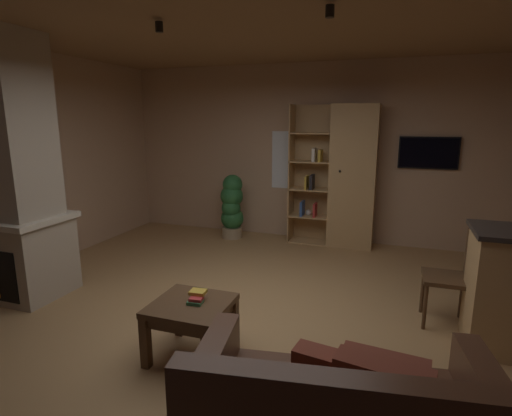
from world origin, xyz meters
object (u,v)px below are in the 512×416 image
Objects in this scene: table_book_2 at (198,292)px; wall_mounted_tv at (428,153)px; potted_floor_plant at (232,206)px; coffee_table at (191,313)px; table_book_1 at (196,299)px; bookshelf_cabinet at (347,178)px; stone_fireplace at (13,183)px; table_book_0 at (195,302)px; dining_chair at (456,273)px.

table_book_2 is 0.16× the size of wall_mounted_tv.
potted_floor_plant reaches higher than table_book_2.
table_book_2 is at bearing 67.03° from coffee_table.
bookshelf_cabinet is at bearing 77.77° from table_book_1.
wall_mounted_tv is at bearing 62.35° from table_book_2.
bookshelf_cabinet is 3.51× the size of coffee_table.
table_book_2 reaches higher than coffee_table.
table_book_0 is (2.41, -0.50, -0.78)m from stone_fireplace.
table_book_2 is at bearing -149.68° from dining_chair.
stone_fireplace is 3.23m from potted_floor_plant.
stone_fireplace reaches higher than table_book_2.
wall_mounted_tv is at bearing 7.67° from potted_floor_plant.
stone_fireplace is at bearing -143.13° from wall_mounted_tv.
table_book_2 is at bearing 100.25° from table_book_0.
coffee_table is at bearing -177.21° from table_book_1.
table_book_2 reaches higher than table_book_1.
wall_mounted_tv reaches higher than potted_floor_plant.
bookshelf_cabinet is 2.36× the size of dining_chair.
table_book_1 is 4.28m from wall_mounted_tv.
table_book_0 is at bearing -11.62° from stone_fireplace.
dining_chair is at bearing -86.07° from wall_mounted_tv.
table_book_1 is at bearing 54.67° from table_book_0.
table_book_0 is 0.03m from table_book_1.
dining_chair is at bearing 32.06° from table_book_0.
potted_floor_plant is at bearing -174.13° from bookshelf_cabinet.
table_book_0 is 0.90× the size of table_book_2.
table_book_1 is at bearing -116.97° from wall_mounted_tv.
table_book_2 is 0.14× the size of dining_chair.
table_book_1 is (0.01, 0.01, 0.03)m from table_book_0.
stone_fireplace is 27.35× the size of table_book_1.
wall_mounted_tv is at bearing 10.54° from bookshelf_cabinet.
dining_chair is (2.06, 1.29, 0.01)m from table_book_1.
table_book_0 reaches higher than coffee_table.
table_book_1 is 3.49m from potted_floor_plant.
potted_floor_plant is (1.36, 2.84, -0.73)m from stone_fireplace.
stone_fireplace is 1.30× the size of bookshelf_cabinet.
potted_floor_plant is at bearing 107.59° from table_book_0.
table_book_1 is 0.12× the size of wall_mounted_tv.
table_book_2 is (2.40, -0.42, -0.73)m from stone_fireplace.
stone_fireplace reaches higher than table_book_0.
dining_chair is (4.48, 0.80, -0.74)m from stone_fireplace.
stone_fireplace is 2.58m from coffee_table.
potted_floor_plant reaches higher than dining_chair.
bookshelf_cabinet is at bearing 120.29° from dining_chair.
potted_floor_plant is at bearing -172.33° from wall_mounted_tv.
table_book_1 is 0.08m from table_book_2.
bookshelf_cabinet is at bearing 77.00° from coffee_table.
bookshelf_cabinet is at bearing -169.46° from wall_mounted_tv.
stone_fireplace is 2.54m from table_book_2.
table_book_0 is at bearing -125.33° from table_book_1.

